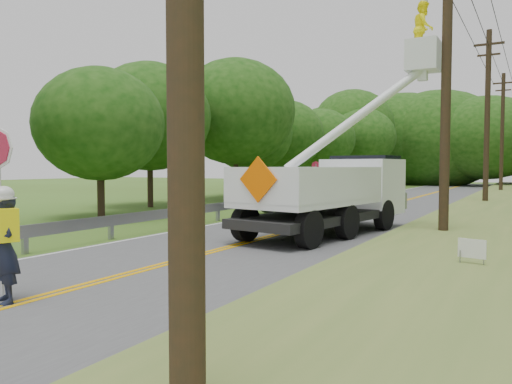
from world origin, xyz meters
The scene contains 12 objects.
ground centered at (0.00, 0.00, 0.00)m, with size 140.00×140.00×0.00m, color #3E5A1C.
road centered at (0.00, 14.00, 0.01)m, with size 7.20×96.00×0.03m.
guardrail centered at (-4.02, 14.91, 0.55)m, with size 0.18×48.00×0.77m.
utility_poles centered at (5.00, 17.02, 5.27)m, with size 1.60×43.30×10.00m.
treeline_left centered at (-10.62, 30.00, 5.60)m, with size 10.34×55.92×11.10m.
treeline_horizon centered at (0.41, 56.19, 5.50)m, with size 56.02×14.53×12.03m.
flagger centered at (-0.21, -2.13, 1.07)m, with size 1.15×0.64×2.94m.
bucket_truck centered at (1.72, 9.35, 1.66)m, with size 5.23×7.97×7.38m.
suv_silver centered at (-1.77, 15.42, 0.90)m, with size 2.92×6.33×1.76m, color silver.
suv_darkgrey centered at (-2.23, 27.41, 0.74)m, with size 2.03×4.99×1.45m, color #34383C.
stop_sign_permanent centered at (-4.39, 21.37, 1.74)m, with size 0.51×0.27×2.61m.
yard_sign centered at (6.36, 3.70, 0.58)m, with size 0.55×0.15×0.81m.
Camera 1 is at (7.42, -7.16, 2.29)m, focal length 34.66 mm.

